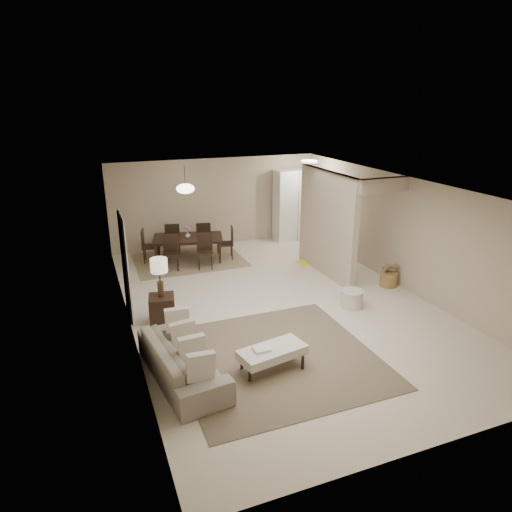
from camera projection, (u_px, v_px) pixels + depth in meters
name	position (u px, v px, depth m)	size (l,w,h in m)	color
floor	(278.00, 304.00, 9.57)	(9.00, 9.00, 0.00)	beige
ceiling	(280.00, 186.00, 8.75)	(9.00, 9.00, 0.00)	white
back_wall	(216.00, 202.00, 13.12)	(6.00, 6.00, 0.00)	tan
left_wall	(126.00, 266.00, 8.14)	(9.00, 9.00, 0.00)	tan
right_wall	(402.00, 232.00, 10.19)	(9.00, 9.00, 0.00)	tan
partition	(327.00, 224.00, 10.88)	(0.15, 2.50, 2.50)	tan
doorway	(125.00, 267.00, 8.75)	(0.04, 0.90, 2.04)	black
pantry_cabinet	(294.00, 205.00, 13.69)	(1.20, 0.55, 2.10)	white
flush_light	(309.00, 161.00, 12.37)	(0.44, 0.44, 0.05)	white
living_rug	(276.00, 357.00, 7.60)	(3.20, 3.20, 0.01)	brown
sofa	(182.00, 360.00, 6.96)	(0.82, 2.10, 0.61)	gray
ottoman_bench	(272.00, 352.00, 7.16)	(1.15, 0.69, 0.39)	beige
side_table	(162.00, 309.00, 8.74)	(0.48, 0.48, 0.53)	black
table_lamp	(159.00, 269.00, 8.47)	(0.32, 0.32, 0.76)	#40311B
round_pouf	(352.00, 299.00, 9.37)	(0.47, 0.47, 0.36)	beige
wicker_basket	(389.00, 279.00, 10.43)	(0.38, 0.38, 0.33)	olive
dining_rug	(189.00, 260.00, 12.14)	(2.80, 2.10, 0.01)	#887654
dining_table	(188.00, 249.00, 12.04)	(1.79, 1.00, 0.63)	black
dining_chairs	(188.00, 244.00, 12.00)	(2.38, 1.95, 0.88)	black
vase	(188.00, 235.00, 11.92)	(0.14, 0.14, 0.14)	silver
yellow_mat	(314.00, 261.00, 12.03)	(0.86, 0.53, 0.01)	yellow
pendant_light	(185.00, 189.00, 11.51)	(0.46, 0.46, 0.71)	#40311B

